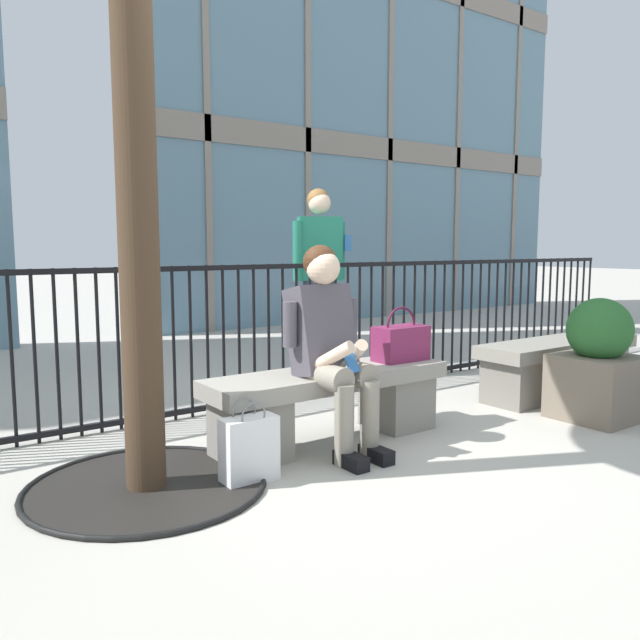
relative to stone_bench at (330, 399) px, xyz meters
The scene contains 10 objects.
ground_plane 0.27m from the stone_bench, ahead, with size 60.00×60.00×0.00m, color #B2ADA3.
stone_bench is the anchor object (origin of this frame).
seated_person_with_phone 0.41m from the stone_bench, 125.88° to the right, with size 0.52×0.66×1.21m.
handbag_on_bench 0.65m from the stone_bench, ahead, with size 0.36×0.19×0.36m.
shopping_bag 0.79m from the stone_bench, 158.38° to the right, with size 0.29×0.14×0.43m.
bystander_at_railing 2.01m from the stone_bench, 56.02° to the left, with size 0.55×0.37×1.71m.
plaza_railing 1.06m from the stone_bench, 90.00° to the left, with size 9.05×0.04×1.07m.
stone_bench_far 2.25m from the stone_bench, ahead, with size 1.60×0.44×0.45m.
planter 1.95m from the stone_bench, 20.29° to the right, with size 0.52×0.52×0.85m.
building_facade_right 8.37m from the stone_bench, 46.23° to the left, with size 8.33×0.43×9.00m.
Camera 1 is at (-2.27, -3.03, 1.21)m, focal length 35.40 mm.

